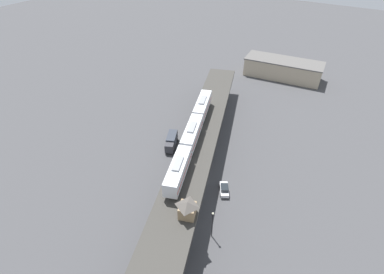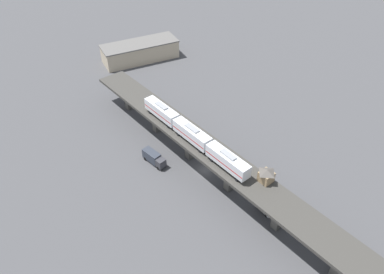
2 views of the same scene
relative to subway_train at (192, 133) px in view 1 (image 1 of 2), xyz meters
name	(u,v)px [view 1 (image 1 of 2)]	position (x,y,z in m)	size (l,w,h in m)	color
ground_plane	(194,178)	(2.54, -3.12, -10.34)	(400.00, 400.00, 0.00)	#424244
elevated_viaduct	(194,157)	(2.59, -3.29, -3.64)	(37.53, 89.82, 7.80)	#393733
subway_train	(192,133)	(0.00, 0.00, 0.00)	(14.61, 36.13, 4.45)	silver
signal_hut	(187,209)	(10.30, -18.53, -0.74)	(4.08, 4.08, 3.40)	#8C7251
street_car_white	(224,189)	(10.54, -3.40, -9.40)	(3.78, 4.71, 1.89)	silver
street_car_silver	(181,247)	(10.06, -20.67, -9.40)	(2.50, 4.64, 1.89)	#B7BABF
delivery_truck	(171,141)	(-9.06, 4.25, -8.58)	(4.98, 7.49, 3.20)	#333338
street_lamp	(212,223)	(13.62, -15.06, -6.23)	(0.44, 0.44, 6.94)	black
warehouse_building	(283,69)	(2.80, 62.22, -6.93)	(29.37, 12.77, 6.80)	tan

